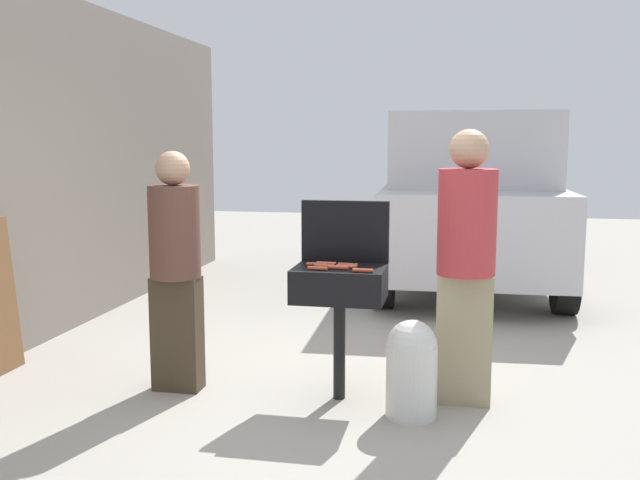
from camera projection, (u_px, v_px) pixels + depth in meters
The scene contains 16 objects.
ground_plane at pixel (334, 388), 4.97m from camera, with size 24.00×24.00×0.00m, color #9E998E.
house_wall_side at pixel (46, 165), 6.26m from camera, with size 0.24×8.00×3.01m, color slate.
bbq_grill at pixel (340, 288), 4.68m from camera, with size 0.60×0.44×0.89m.
grill_lid_open at pixel (345, 231), 4.84m from camera, with size 0.60×0.05×0.42m, color black.
hot_dog_0 at pixel (324, 266), 4.63m from camera, with size 0.03×0.03×0.13m, color #B74C33.
hot_dog_1 at pixel (346, 267), 4.61m from camera, with size 0.03×0.03×0.13m, color #C6593D.
hot_dog_2 at pixel (363, 271), 4.46m from camera, with size 0.03×0.03×0.13m, color #AD4228.
hot_dog_3 at pixel (339, 268), 4.57m from camera, with size 0.03×0.03×0.13m, color #B74C33.
hot_dog_4 at pixel (348, 265), 4.67m from camera, with size 0.03×0.03×0.13m, color #AD4228.
hot_dog_5 at pixel (326, 264), 4.72m from camera, with size 0.03×0.03×0.13m, color #C6593D.
hot_dog_6 at pixel (316, 264), 4.69m from camera, with size 0.03×0.03×0.13m, color #AD4228.
hot_dog_7 at pixel (318, 268), 4.54m from camera, with size 0.03×0.03×0.13m, color #B74C33.
propane_tank at pixel (412, 367), 4.42m from camera, with size 0.32×0.32×0.62m.
person_left at pixel (175, 262), 4.84m from camera, with size 0.35×0.35×1.65m.
person_right at pixel (466, 257), 4.58m from camera, with size 0.38×0.38×1.79m.
parked_minivan at pixel (468, 199), 8.57m from camera, with size 2.14×4.46×2.02m.
Camera 1 is at (0.83, -4.71, 1.71)m, focal length 39.90 mm.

